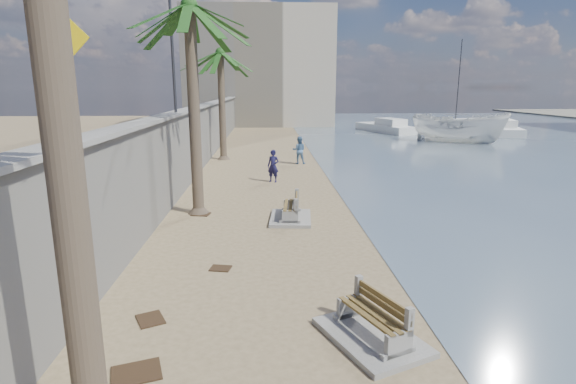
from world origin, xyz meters
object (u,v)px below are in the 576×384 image
person_b (299,149)px  yacht_near (495,129)px  person_a (273,164)px  yacht_far (385,129)px  boat_cruiser (459,127)px  bench_far (291,209)px  palm_back (220,54)px  bench_near (372,321)px  sailboat_west (455,121)px  palm_mid (189,9)px

person_b → yacht_near: 29.35m
person_a → yacht_far: person_a is taller
boat_cruiser → yacht_far: (-3.85, 9.71, -1.02)m
bench_far → person_a: 6.73m
palm_back → boat_cruiser: palm_back is taller
yacht_far → yacht_near: bearing=-114.0°
bench_near → boat_cruiser: bearing=64.4°
person_b → yacht_far: bearing=-112.2°
person_a → sailboat_west: sailboat_west is taller
bench_far → yacht_near: bearing=53.1°
bench_far → person_b: bearing=84.5°
boat_cruiser → person_a: bearing=167.7°
palm_back → boat_cruiser: 21.80m
bench_near → palm_back: palm_back is taller
sailboat_west → palm_back: bearing=-133.8°
bench_far → palm_mid: 7.78m
bench_near → sailboat_west: sailboat_west is taller
yacht_near → yacht_far: same height
bench_near → yacht_far: size_ratio=0.29×
person_a → sailboat_west: bearing=78.8°
bench_far → yacht_far: size_ratio=0.26×
person_b → boat_cruiser: boat_cruiser is taller
person_a → person_b: person_b is taller
person_b → yacht_far: (10.68, 20.11, -0.59)m
person_a → palm_mid: bearing=-94.4°
bench_near → yacht_far: yacht_far is taller
bench_far → person_b: 12.23m
palm_back → person_b: bearing=-22.6°
bench_far → palm_mid: palm_mid is taller
person_b → palm_mid: bearing=73.3°
bench_far → person_b: size_ratio=1.17×
person_b → yacht_far: person_b is taller
palm_back → person_a: 9.99m
boat_cruiser → sailboat_west: (8.50, 20.75, -1.04)m
bench_far → palm_back: bearing=104.6°
bench_near → palm_mid: bearing=116.8°
yacht_near → bench_near: bearing=166.8°
yacht_near → boat_cruiser: bearing=154.8°
bench_far → person_a: person_a is taller
yacht_near → sailboat_west: sailboat_west is taller
person_a → boat_cruiser: (16.22, 15.87, 0.43)m
bench_far → boat_cruiser: boat_cruiser is taller
palm_mid → person_b: bearing=67.5°
palm_mid → palm_back: 13.20m
palm_mid → boat_cruiser: (19.15, 21.55, -5.93)m
palm_mid → yacht_far: size_ratio=0.99×
person_b → palm_back: bearing=-16.8°
bench_near → yacht_far: 41.67m
yacht_far → boat_cruiser: bearing=-177.5°
bench_far → yacht_far: 34.38m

